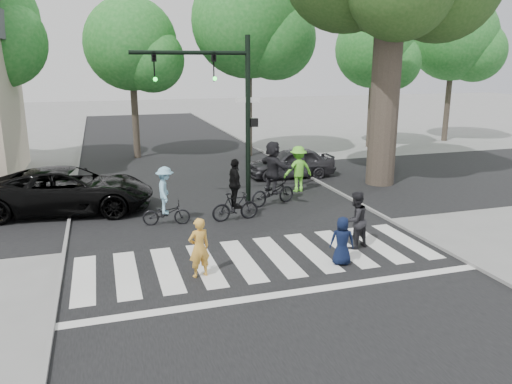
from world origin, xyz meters
The scene contains 20 objects.
ground centered at (0.00, 0.00, 0.00)m, with size 120.00×120.00×0.00m, color gray.
road_stem centered at (0.00, 5.00, 0.01)m, with size 10.00×70.00×0.01m, color black.
road_cross centered at (0.00, 8.00, 0.01)m, with size 70.00×10.00×0.01m, color black.
curb_left centered at (-5.05, 5.00, 0.05)m, with size 0.10×70.00×0.10m, color gray.
curb_right centered at (5.05, 5.00, 0.05)m, with size 0.10×70.00×0.10m, color gray.
crosswalk centered at (0.00, 0.66, 0.01)m, with size 10.00×3.85×0.01m.
traffic_signal centered at (0.35, 6.20, 3.90)m, with size 4.45×0.29×6.00m.
bg_tree_2 centered at (-1.76, 16.62, 5.78)m, with size 5.04×4.80×8.40m.
bg_tree_3 centered at (4.31, 15.27, 6.94)m, with size 6.30×6.00×10.20m.
bg_tree_4 centered at (12.23, 16.12, 5.64)m, with size 4.83×4.60×8.15m.
bg_tree_5 centered at (18.27, 16.69, 6.36)m, with size 5.67×5.40×9.30m.
pedestrian_woman centered at (-1.78, 0.33, 0.75)m, with size 0.55×0.36×1.50m, color gold.
pedestrian_child centered at (1.89, -0.01, 0.64)m, with size 0.63×0.41×1.28m, color black.
pedestrian_adult centered at (2.77, 0.96, 0.82)m, with size 0.80×0.62×1.64m, color black.
cyclist_left centered at (-2.02, 4.60, 0.83)m, with size 1.57×1.06×1.91m.
cyclist_mid centered at (0.22, 4.39, 0.85)m, with size 1.61×0.98×2.08m.
cyclist_right centered at (2.02, 5.79, 1.06)m, with size 1.97×1.83×2.37m.
car_suv centered at (-5.05, 7.04, 0.79)m, with size 2.63×5.70×1.58m, color black.
car_grey centered at (4.30, 9.82, 0.67)m, with size 1.58×3.94×1.34m, color #323135.
bystander_hivis centered at (3.63, 7.32, 0.93)m, with size 1.20×0.69×1.86m, color #6CE036.
Camera 1 is at (-3.84, -10.89, 5.12)m, focal length 35.00 mm.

